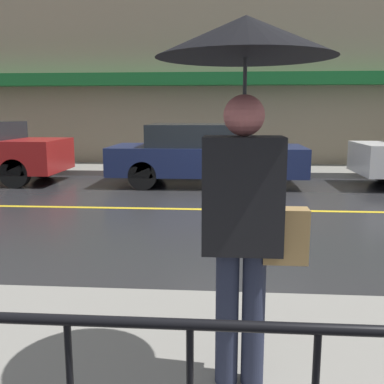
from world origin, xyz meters
name	(u,v)px	position (x,y,z in m)	size (l,w,h in m)	color
ground_plane	(242,210)	(0.00, 0.00, 0.00)	(80.00, 80.00, 0.00)	#262628
sidewalk_far	(236,170)	(0.00, 4.89, 0.07)	(28.00, 1.89, 0.14)	gray
lane_marking	(242,210)	(0.00, 0.00, 0.00)	(25.20, 0.12, 0.01)	gold
building_storefront	(237,52)	(0.00, 5.96, 3.37)	(28.00, 0.85, 6.83)	gray
pedestrian	(246,112)	(-0.19, -5.25, 1.67)	(0.92, 0.92, 2.01)	#23283D
car_navy	(205,154)	(-0.76, 2.70, 0.72)	(4.40, 1.82, 1.40)	#19234C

